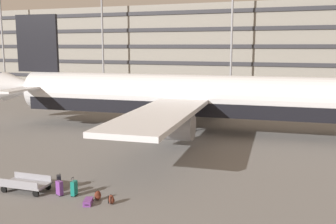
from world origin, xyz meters
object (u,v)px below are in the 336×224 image
at_px(airliner, 195,97).
at_px(baggage_cart, 26,184).
at_px(suitcase_upright, 74,188).
at_px(backpack_black, 111,200).
at_px(suitcase_purple, 59,188).
at_px(backpack_silver, 98,196).
at_px(suitcase_scuffed, 88,202).
at_px(suitcase_orange, 59,182).

bearing_deg(airliner, baggage_cart, -102.68).
distance_m(airliner, suitcase_upright, 18.51).
distance_m(suitcase_upright, backpack_black, 2.45).
relative_size(suitcase_purple, backpack_silver, 1.69).
distance_m(suitcase_scuffed, suitcase_purple, 2.17).
xyz_separation_m(suitcase_scuffed, suitcase_purple, (-2.09, 0.49, 0.30)).
bearing_deg(suitcase_upright, backpack_silver, -2.33).
relative_size(suitcase_purple, baggage_cart, 0.28).
xyz_separation_m(airliner, baggage_cart, (-4.19, -18.61, -2.77)).
relative_size(airliner, backpack_silver, 77.05).
xyz_separation_m(suitcase_purple, backpack_black, (3.19, -0.05, -0.19)).
bearing_deg(backpack_black, airliner, 93.60).
height_order(suitcase_upright, suitcase_orange, suitcase_upright).
relative_size(suitcase_orange, backpack_black, 1.70).
bearing_deg(suitcase_orange, suitcase_upright, -20.54).
xyz_separation_m(suitcase_scuffed, suitcase_upright, (-1.32, 0.73, 0.31)).
bearing_deg(backpack_silver, suitcase_purple, -175.66).
bearing_deg(suitcase_upright, airliner, 86.06).
bearing_deg(backpack_silver, suitcase_upright, 177.67).
bearing_deg(airliner, suitcase_upright, -93.94).
xyz_separation_m(airliner, suitcase_upright, (-1.26, -18.26, -2.76)).
bearing_deg(suitcase_scuffed, suitcase_upright, 151.10).
distance_m(suitcase_orange, backpack_silver, 2.89).
bearing_deg(suitcase_purple, backpack_silver, 4.34).
distance_m(airliner, suitcase_orange, 18.16).
relative_size(airliner, suitcase_purple, 45.54).
xyz_separation_m(suitcase_upright, suitcase_orange, (-1.33, 0.50, -0.00)).
height_order(backpack_silver, baggage_cart, baggage_cart).
relative_size(suitcase_orange, backpack_silver, 1.73).
height_order(suitcase_orange, backpack_black, suitcase_orange).
distance_m(suitcase_scuffed, backpack_silver, 0.70).
bearing_deg(baggage_cart, suitcase_upright, 6.71).
relative_size(airliner, backpack_black, 75.85).
bearing_deg(suitcase_purple, airliner, 83.74).
bearing_deg(airliner, suitcase_orange, -98.29).
height_order(airliner, baggage_cart, airliner).
distance_m(suitcase_upright, backpack_silver, 1.51).
height_order(suitcase_upright, backpack_silver, suitcase_upright).
bearing_deg(backpack_black, backpack_silver, 166.74).
height_order(airliner, suitcase_purple, airliner).
height_order(suitcase_upright, backpack_black, suitcase_upright).
height_order(suitcase_orange, backpack_silver, suitcase_orange).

